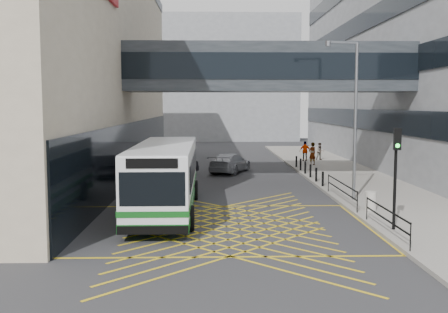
{
  "coord_description": "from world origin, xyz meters",
  "views": [
    {
      "loc": [
        -0.65,
        -21.82,
        5.12
      ],
      "look_at": [
        0.0,
        4.0,
        2.6
      ],
      "focal_mm": 42.0,
      "sensor_mm": 36.0,
      "label": 1
    }
  ],
  "objects": [
    {
      "name": "pedestrian_c",
      "position": [
        7.79,
        24.62,
        1.04
      ],
      "size": [
        1.07,
        0.55,
        1.77
      ],
      "primitive_type": "imported",
      "rotation": [
        0.0,
        0.0,
        3.09
      ],
      "color": "gray",
      "rests_on": "pavement"
    },
    {
      "name": "ground",
      "position": [
        0.0,
        0.0,
        0.0
      ],
      "size": [
        120.0,
        120.0,
        0.0
      ],
      "primitive_type": "plane",
      "color": "#333335"
    },
    {
      "name": "car_dark",
      "position": [
        -3.32,
        15.83,
        0.79
      ],
      "size": [
        3.94,
        5.43,
        1.59
      ],
      "primitive_type": "imported",
      "rotation": [
        0.0,
        0.0,
        2.71
      ],
      "color": "black",
      "rests_on": "ground"
    },
    {
      "name": "car_white",
      "position": [
        -2.67,
        3.57,
        0.63
      ],
      "size": [
        2.92,
        4.31,
        1.27
      ],
      "primitive_type": "imported",
      "rotation": [
        0.0,
        0.0,
        3.5
      ],
      "color": "silver",
      "rests_on": "ground"
    },
    {
      "name": "bus",
      "position": [
        -2.84,
        3.18,
        1.76
      ],
      "size": [
        3.0,
        11.75,
        3.29
      ],
      "rotation": [
        0.0,
        0.0,
        0.01
      ],
      "color": "silver",
      "rests_on": "ground"
    },
    {
      "name": "pavement",
      "position": [
        9.0,
        15.0,
        0.08
      ],
      "size": [
        6.0,
        54.0,
        0.16
      ],
      "primitive_type": "cube",
      "color": "gray",
      "rests_on": "ground"
    },
    {
      "name": "car_silver",
      "position": [
        0.8,
        17.97,
        0.78
      ],
      "size": [
        3.8,
        5.46,
        1.56
      ],
      "primitive_type": "imported",
      "rotation": [
        0.0,
        0.0,
        2.77
      ],
      "color": "#9B9DA3",
      "rests_on": "ground"
    },
    {
      "name": "traffic_light",
      "position": [
        6.68,
        -1.43,
        2.82
      ],
      "size": [
        0.31,
        0.48,
        4.08
      ],
      "rotation": [
        0.0,
        0.0,
        -0.17
      ],
      "color": "black",
      "rests_on": "pavement"
    },
    {
      "name": "skybridge",
      "position": [
        3.0,
        12.0,
        7.5
      ],
      "size": [
        20.0,
        4.1,
        3.0
      ],
      "color": "#2C3136",
      "rests_on": "ground"
    },
    {
      "name": "kerb_railings",
      "position": [
        6.15,
        1.78,
        0.88
      ],
      "size": [
        0.05,
        12.54,
        1.0
      ],
      "color": "black",
      "rests_on": "pavement"
    },
    {
      "name": "bollards",
      "position": [
        6.25,
        15.0,
        0.61
      ],
      "size": [
        0.14,
        10.14,
        0.9
      ],
      "color": "black",
      "rests_on": "pavement"
    },
    {
      "name": "box_junction",
      "position": [
        0.0,
        0.0,
        0.0
      ],
      "size": [
        12.0,
        9.0,
        0.01
      ],
      "color": "gold",
      "rests_on": "ground"
    },
    {
      "name": "pedestrian_a",
      "position": [
        7.83,
        21.5,
        1.1
      ],
      "size": [
        0.91,
        0.83,
        1.88
      ],
      "primitive_type": "imported",
      "rotation": [
        0.0,
        0.0,
        3.65
      ],
      "color": "gray",
      "rests_on": "pavement"
    },
    {
      "name": "litter_bin",
      "position": [
        6.94,
        2.52,
        0.61
      ],
      "size": [
        0.52,
        0.52,
        0.9
      ],
      "primitive_type": "cylinder",
      "color": "#ADA89E",
      "rests_on": "pavement"
    },
    {
      "name": "street_lamp",
      "position": [
        6.72,
        5.33,
        4.84
      ],
      "size": [
        1.86,
        0.64,
        8.22
      ],
      "rotation": [
        0.0,
        0.0,
        0.23
      ],
      "color": "slate",
      "rests_on": "pavement"
    },
    {
      "name": "building_far",
      "position": [
        -2.0,
        60.0,
        9.0
      ],
      "size": [
        28.0,
        16.0,
        18.0
      ],
      "primitive_type": "cube",
      "color": "gray",
      "rests_on": "ground"
    },
    {
      "name": "pedestrian_b",
      "position": [
        9.29,
        25.36,
        0.94
      ],
      "size": [
        0.82,
        0.55,
        1.56
      ],
      "primitive_type": "imported",
      "rotation": [
        0.0,
        0.0,
        0.15
      ],
      "color": "gray",
      "rests_on": "pavement"
    }
  ]
}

